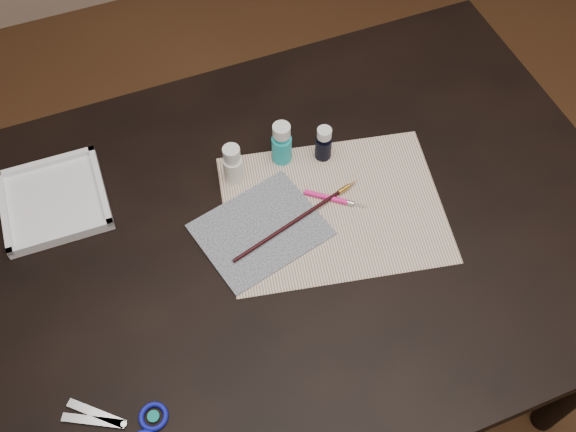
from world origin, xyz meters
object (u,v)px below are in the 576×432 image
object	(u,v)px
paper	(333,208)
canvas	(261,230)
paint_bottle_cyan	(282,143)
paint_bottle_navy	(324,143)
paint_bottle_white	(233,164)
palette_tray	(54,200)
scissors	(113,426)

from	to	relation	value
paper	canvas	world-z (taller)	canvas
paint_bottle_cyan	paint_bottle_navy	size ratio (longest dim) A/B	1.21
paint_bottle_white	paint_bottle_cyan	size ratio (longest dim) A/B	0.95
palette_tray	canvas	bearing A→B (deg)	-30.32
paint_bottle_navy	canvas	bearing A→B (deg)	-145.91
paper	scissors	world-z (taller)	scissors
canvas	palette_tray	xyz separation A→B (m)	(-0.35, 0.20, 0.01)
canvas	paint_bottle_cyan	size ratio (longest dim) A/B	2.29
paper	canvas	size ratio (longest dim) A/B	1.86
paint_bottle_white	scissors	bearing A→B (deg)	-130.69
paint_bottle_white	paint_bottle_cyan	world-z (taller)	paint_bottle_cyan
paint_bottle_white	palette_tray	distance (m)	0.35
paper	paint_bottle_cyan	size ratio (longest dim) A/B	4.26
paint_bottle_navy	palette_tray	size ratio (longest dim) A/B	0.42
paint_bottle_white	canvas	bearing A→B (deg)	-87.15
canvas	paint_bottle_navy	world-z (taller)	paint_bottle_navy
canvas	palette_tray	world-z (taller)	palette_tray
paint_bottle_navy	palette_tray	xyz separation A→B (m)	(-0.52, 0.08, -0.03)
paint_bottle_cyan	scissors	bearing A→B (deg)	-137.66
canvas	paint_bottle_white	world-z (taller)	paint_bottle_white
paint_bottle_navy	scissors	world-z (taller)	paint_bottle_navy
paper	palette_tray	size ratio (longest dim) A/B	2.14
paint_bottle_white	paint_bottle_cyan	bearing A→B (deg)	6.60
paint_bottle_navy	palette_tray	world-z (taller)	paint_bottle_navy
paint_bottle_white	scissors	size ratio (longest dim) A/B	0.50
paper	paint_bottle_white	distance (m)	0.21
scissors	palette_tray	size ratio (longest dim) A/B	0.94
canvas	paint_bottle_navy	size ratio (longest dim) A/B	2.78
canvas	paint_bottle_navy	xyz separation A→B (m)	(0.18, 0.12, 0.04)
scissors	paint_bottle_navy	bearing A→B (deg)	-116.02
paint_bottle_navy	paint_bottle_white	bearing A→B (deg)	176.21
paint_bottle_cyan	palette_tray	size ratio (longest dim) A/B	0.50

